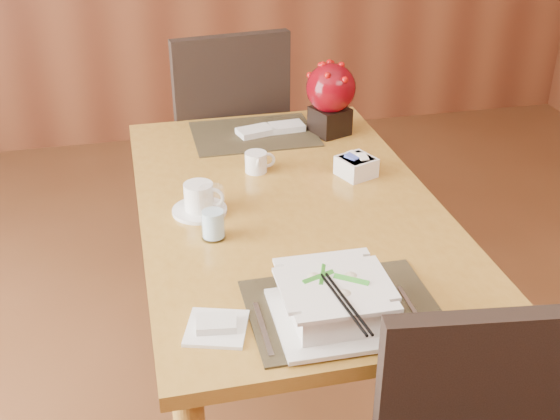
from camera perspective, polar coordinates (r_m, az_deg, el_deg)
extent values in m
cube|color=#A6782E|center=(2.15, 0.72, 0.11)|extent=(0.90, 1.50, 0.04)
cylinder|color=#A6782E|center=(2.88, -10.14, -0.83)|extent=(0.07, 0.07, 0.71)
cylinder|color=#A6782E|center=(3.00, 4.82, 0.81)|extent=(0.07, 0.07, 0.71)
cube|color=black|center=(1.69, 5.15, -7.98)|extent=(0.45, 0.33, 0.01)
cube|color=black|center=(2.62, -2.12, 6.20)|extent=(0.45, 0.33, 0.01)
cube|color=white|center=(1.65, 4.33, -8.85)|extent=(0.28, 0.28, 0.01)
cube|color=white|center=(1.62, 4.39, -7.40)|extent=(0.20, 0.20, 0.09)
cylinder|color=#CAC56C|center=(1.62, 4.40, -7.33)|extent=(0.18, 0.18, 0.08)
cylinder|color=white|center=(2.10, -6.55, -0.02)|extent=(0.16, 0.16, 0.01)
cylinder|color=white|center=(2.08, -6.62, 1.10)|extent=(0.11, 0.11, 0.08)
cylinder|color=black|center=(2.06, -6.67, 1.97)|extent=(0.08, 0.08, 0.01)
cylinder|color=white|center=(1.93, -5.50, -0.27)|extent=(0.08, 0.08, 0.16)
cube|color=white|center=(2.31, 6.21, 3.53)|extent=(0.14, 0.14, 0.06)
cube|color=black|center=(2.62, 4.07, 7.26)|extent=(0.16, 0.16, 0.10)
sphere|color=maroon|center=(2.58, 4.16, 9.85)|extent=(0.18, 0.18, 0.18)
cube|color=white|center=(1.63, -5.18, -9.53)|extent=(0.17, 0.17, 0.01)
cube|color=black|center=(1.59, 15.30, -14.97)|extent=(0.41, 0.10, 0.47)
cube|color=black|center=(3.15, -4.87, 4.94)|extent=(0.55, 0.55, 0.06)
cube|color=black|center=(2.83, -3.87, 8.76)|extent=(0.47, 0.11, 0.54)
cylinder|color=black|center=(3.48, -2.39, 2.74)|extent=(0.04, 0.04, 0.46)
cylinder|color=black|center=(3.14, -0.09, -0.32)|extent=(0.04, 0.04, 0.46)
cylinder|color=black|center=(3.40, -8.92, 1.68)|extent=(0.04, 0.04, 0.46)
cylinder|color=black|center=(3.05, -7.30, -1.60)|extent=(0.04, 0.04, 0.46)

